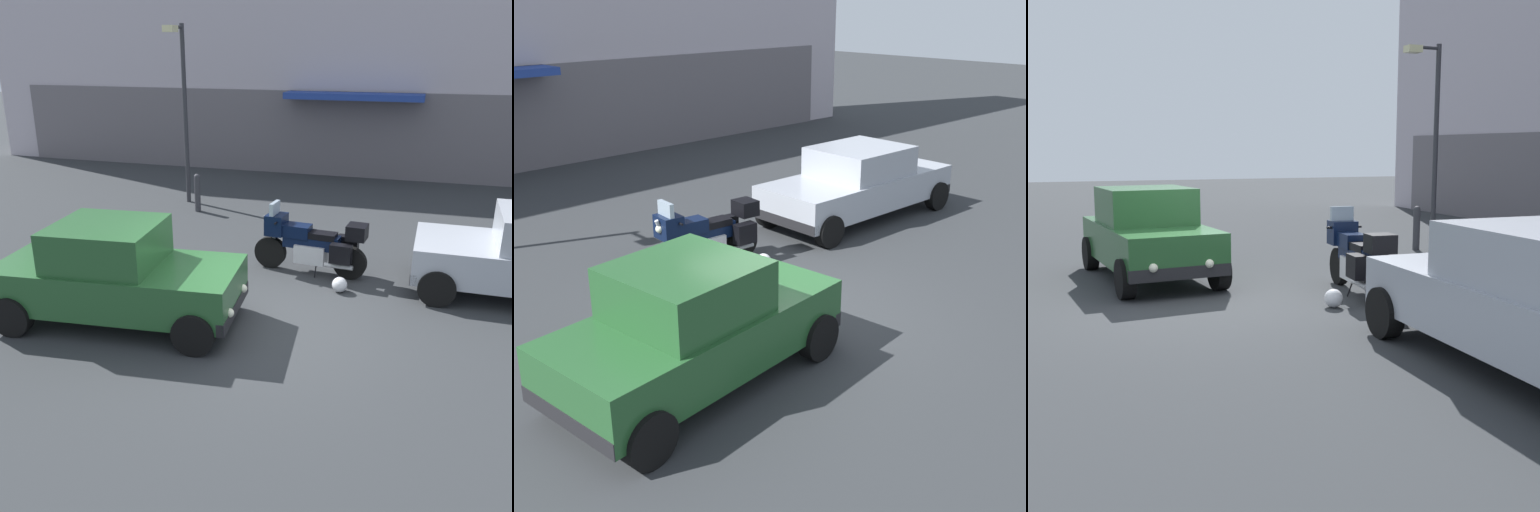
# 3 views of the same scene
# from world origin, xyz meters

# --- Properties ---
(ground_plane) EXTENTS (80.00, 80.00, 0.00)m
(ground_plane) POSITION_xyz_m (0.00, 0.00, 0.00)
(ground_plane) COLOR #2D3033
(motorcycle) EXTENTS (2.26, 0.83, 1.36)m
(motorcycle) POSITION_xyz_m (0.30, 2.47, 0.62)
(motorcycle) COLOR black
(motorcycle) RESTS_ON ground
(helmet) EXTENTS (0.28, 0.28, 0.28)m
(helmet) POSITION_xyz_m (0.98, 1.72, 0.14)
(helmet) COLOR silver
(helmet) RESTS_ON ground
(car_hatchback_near) EXTENTS (3.99, 2.11, 1.64)m
(car_hatchback_near) POSITION_xyz_m (-2.24, -0.45, 0.81)
(car_hatchback_near) COLOR #235128
(car_hatchback_near) RESTS_ON ground
(streetlamp_curbside) EXTENTS (0.28, 0.94, 4.75)m
(streetlamp_curbside) POSITION_xyz_m (-4.16, 6.65, 2.89)
(streetlamp_curbside) COLOR #2D2D33
(streetlamp_curbside) RESTS_ON ground
(bollard_curbside) EXTENTS (0.16, 0.16, 1.02)m
(bollard_curbside) POSITION_xyz_m (-3.53, 5.93, 0.54)
(bollard_curbside) COLOR #333338
(bollard_curbside) RESTS_ON ground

